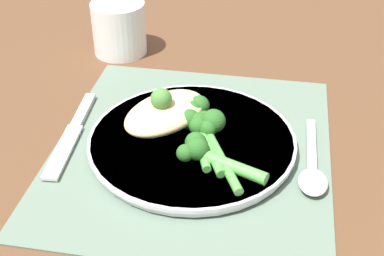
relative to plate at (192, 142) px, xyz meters
name	(u,v)px	position (x,y,z in m)	size (l,w,h in m)	color
ground_plane	(192,149)	(0.00, 0.00, -0.01)	(3.00, 3.00, 0.00)	brown
placemat	(192,148)	(0.00, 0.00, -0.01)	(0.39, 0.34, 0.00)	slate
plate	(192,142)	(0.00, 0.00, 0.00)	(0.26, 0.26, 0.01)	silver
chicken_fillet	(165,113)	(0.03, 0.04, 0.02)	(0.15, 0.13, 0.03)	#DBBC89
pesto_dollop_primary	(161,99)	(0.02, 0.04, 0.04)	(0.03, 0.03, 0.03)	#477F38
broccoli_stalk_right	(194,114)	(0.04, 0.00, 0.02)	(0.13, 0.06, 0.03)	#51A847
broccoli_stalk_left	(199,126)	(0.01, -0.01, 0.02)	(0.11, 0.07, 0.03)	#51A847
broccoli_stalk_front	(211,131)	(0.00, -0.02, 0.02)	(0.13, 0.08, 0.03)	#51A847
broccoli_stalk_rear	(205,152)	(-0.04, -0.02, 0.02)	(0.07, 0.11, 0.03)	#51A847
knife	(73,132)	(0.00, 0.16, -0.01)	(0.19, 0.03, 0.01)	silver
spoon	(313,174)	(-0.03, -0.15, 0.00)	(0.16, 0.03, 0.01)	silver
water_glass	(119,28)	(0.25, 0.16, 0.03)	(0.09, 0.09, 0.09)	white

